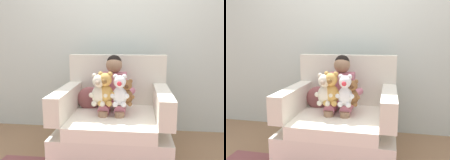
% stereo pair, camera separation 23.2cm
% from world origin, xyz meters
% --- Properties ---
extents(ground_plane, '(8.00, 8.00, 0.00)m').
position_xyz_m(ground_plane, '(0.00, 0.00, 0.00)').
color(ground_plane, '#936D4C').
extents(back_wall, '(6.00, 0.10, 2.60)m').
position_xyz_m(back_wall, '(0.00, 0.79, 1.30)').
color(back_wall, silver).
rests_on(back_wall, ground).
extents(armchair, '(1.09, 0.96, 1.01)m').
position_xyz_m(armchair, '(0.00, 0.05, 0.32)').
color(armchair, silver).
rests_on(armchair, ground).
extents(seated_child, '(0.45, 0.39, 0.82)m').
position_xyz_m(seated_child, '(-0.01, 0.08, 0.66)').
color(seated_child, '#C66B7F').
rests_on(seated_child, armchair).
extents(plush_brown, '(0.15, 0.12, 0.26)m').
position_xyz_m(plush_brown, '(0.13, -0.06, 0.67)').
color(plush_brown, brown).
rests_on(plush_brown, armchair).
extents(plush_honey, '(0.20, 0.16, 0.33)m').
position_xyz_m(plush_honey, '(-0.07, -0.09, 0.71)').
color(plush_honey, gold).
rests_on(plush_honey, armchair).
extents(plush_cream, '(0.19, 0.15, 0.31)m').
position_xyz_m(plush_cream, '(-0.14, -0.10, 0.70)').
color(plush_cream, silver).
rests_on(plush_cream, armchair).
extents(plush_white, '(0.18, 0.15, 0.31)m').
position_xyz_m(plush_white, '(0.07, -0.10, 0.70)').
color(plush_white, white).
rests_on(plush_white, armchair).
extents(throw_pillow, '(0.28, 0.16, 0.26)m').
position_xyz_m(throw_pillow, '(-0.29, 0.18, 0.54)').
color(throw_pillow, '#8C4C4C').
rests_on(throw_pillow, armchair).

